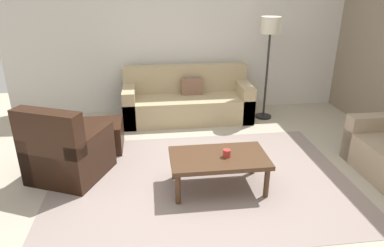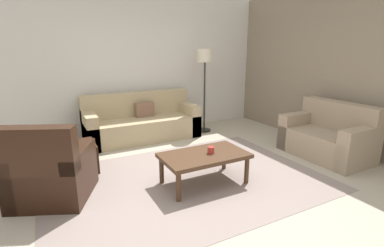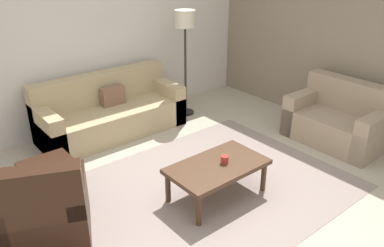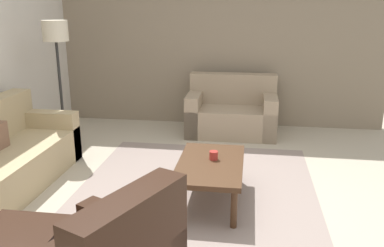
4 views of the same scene
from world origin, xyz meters
TOP-DOWN VIEW (x-y plane):
  - ground_plane at (0.00, 0.00)m, footprint 8.00×8.00m
  - rear_partition at (0.00, 2.60)m, footprint 6.00×0.12m
  - area_rug at (0.00, 0.00)m, footprint 3.57×2.51m
  - couch_main at (0.07, 2.12)m, footprint 2.15×0.86m
  - armchair_leather at (-1.60, 0.28)m, footprint 1.06×1.06m
  - ottoman at (-1.26, 1.03)m, footprint 0.56×0.56m
  - coffee_table at (0.17, -0.17)m, footprint 1.10×0.64m
  - cup at (0.26, -0.19)m, footprint 0.09×0.09m
  - lamp_standing at (1.41, 1.94)m, footprint 0.32×0.32m

SIDE VIEW (x-z plane):
  - ground_plane at x=0.00m, z-range 0.00..0.00m
  - area_rug at x=0.00m, z-range 0.00..0.01m
  - ottoman at x=-1.26m, z-range 0.00..0.40m
  - couch_main at x=0.07m, z-range -0.14..0.74m
  - armchair_leather at x=-1.60m, z-range -0.17..0.78m
  - coffee_table at x=0.17m, z-range 0.15..0.56m
  - cup at x=0.26m, z-range 0.41..0.50m
  - rear_partition at x=0.00m, z-range 0.00..2.80m
  - lamp_standing at x=1.41m, z-range 0.55..2.26m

